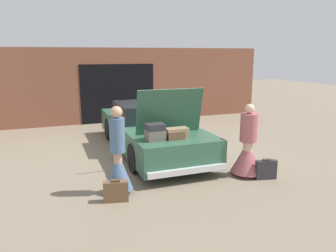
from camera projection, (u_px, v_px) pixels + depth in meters
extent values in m
plane|color=#7F705B|center=(151.00, 150.00, 8.93)|extent=(40.00, 40.00, 0.00)
cube|color=brown|center=(117.00, 85.00, 12.41)|extent=(12.00, 0.12, 2.80)
cube|color=black|center=(118.00, 94.00, 12.41)|extent=(2.80, 0.02, 2.20)
cube|color=#336047|center=(150.00, 133.00, 8.82)|extent=(1.81, 4.95, 0.63)
cube|color=#1E2328|center=(147.00, 111.00, 8.98)|extent=(1.59, 1.59, 0.46)
cylinder|color=black|center=(109.00, 129.00, 9.98)|extent=(0.18, 0.66, 0.66)
cylinder|color=black|center=(161.00, 125.00, 10.55)|extent=(0.18, 0.66, 0.66)
cylinder|color=black|center=(135.00, 158.00, 7.21)|extent=(0.18, 0.66, 0.66)
cylinder|color=black|center=(203.00, 150.00, 7.78)|extent=(0.18, 0.66, 0.66)
cube|color=silver|center=(188.00, 171.00, 6.56)|extent=(1.72, 0.10, 0.12)
cube|color=#336047|center=(170.00, 111.00, 7.29)|extent=(1.54, 0.26, 1.02)
cube|color=#75665B|center=(155.00, 135.00, 6.83)|extent=(0.38, 0.35, 0.21)
cube|color=brown|center=(174.00, 134.00, 6.98)|extent=(0.37, 0.40, 0.17)
cube|color=#2D2D33|center=(155.00, 127.00, 6.79)|extent=(0.38, 0.31, 0.14)
cube|color=#9E8460|center=(177.00, 133.00, 7.00)|extent=(0.49, 0.26, 0.22)
cylinder|color=tan|center=(118.00, 173.00, 6.12)|extent=(0.15, 0.15, 0.81)
cone|color=slate|center=(118.00, 171.00, 6.11)|extent=(0.53, 0.53, 0.73)
cylinder|color=slate|center=(117.00, 135.00, 5.96)|extent=(0.28, 0.28, 0.64)
sphere|color=tan|center=(116.00, 112.00, 5.87)|extent=(0.22, 0.22, 0.22)
cylinder|color=beige|center=(247.00, 158.00, 7.04)|extent=(0.20, 0.20, 0.76)
cone|color=#B25B60|center=(247.00, 157.00, 7.03)|extent=(0.69, 0.69, 0.68)
cylinder|color=#B25B60|center=(249.00, 128.00, 6.89)|extent=(0.36, 0.36, 0.60)
sphere|color=beige|center=(250.00, 109.00, 6.81)|extent=(0.20, 0.20, 0.20)
cube|color=brown|center=(116.00, 191.00, 5.81)|extent=(0.46, 0.24, 0.38)
cube|color=#4C3823|center=(116.00, 180.00, 5.77)|extent=(0.17, 0.12, 0.02)
cube|color=#2D2D33|center=(266.00, 170.00, 6.85)|extent=(0.46, 0.21, 0.41)
cube|color=#4C3823|center=(267.00, 160.00, 6.80)|extent=(0.17, 0.10, 0.02)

